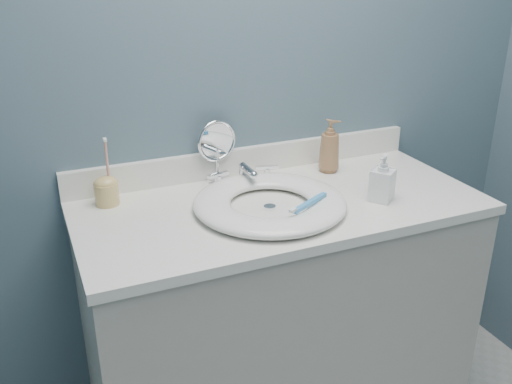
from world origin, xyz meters
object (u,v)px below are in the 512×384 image
soap_bottle_amber (330,146)px  toothbrush_holder (106,190)px  makeup_mirror (217,148)px  soap_bottle_clear (383,178)px

soap_bottle_amber → toothbrush_holder: 0.74m
makeup_mirror → soap_bottle_amber: size_ratio=1.12×
toothbrush_holder → soap_bottle_amber: bearing=-1.5°
makeup_mirror → soap_bottle_amber: bearing=-20.4°
makeup_mirror → soap_bottle_clear: size_ratio=1.42×
makeup_mirror → soap_bottle_clear: (0.40, -0.35, -0.04)m
soap_bottle_clear → makeup_mirror: bearing=-167.7°
makeup_mirror → soap_bottle_clear: makeup_mirror is taller
soap_bottle_clear → toothbrush_holder: 0.82m
makeup_mirror → soap_bottle_amber: makeup_mirror is taller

